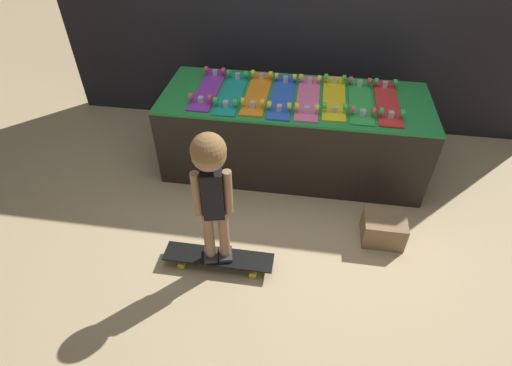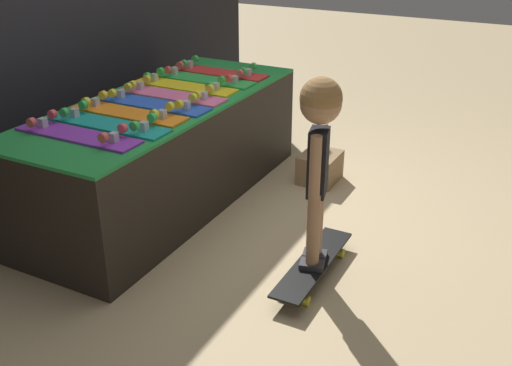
# 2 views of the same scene
# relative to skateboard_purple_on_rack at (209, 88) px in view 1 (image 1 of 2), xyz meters

# --- Properties ---
(ground_plane) EXTENTS (16.00, 16.00, 0.00)m
(ground_plane) POSITION_rel_skateboard_purple_on_rack_xyz_m (0.75, -0.65, -0.73)
(ground_plane) COLOR tan
(display_rack) EXTENTS (2.26, 0.87, 0.72)m
(display_rack) POSITION_rel_skateboard_purple_on_rack_xyz_m (0.75, -0.02, -0.37)
(display_rack) COLOR black
(display_rack) RESTS_ON ground_plane
(skateboard_purple_on_rack) EXTENTS (0.19, 0.77, 0.09)m
(skateboard_purple_on_rack) POSITION_rel_skateboard_purple_on_rack_xyz_m (0.00, 0.00, 0.00)
(skateboard_purple_on_rack) COLOR purple
(skateboard_purple_on_rack) RESTS_ON display_rack
(skateboard_teal_on_rack) EXTENTS (0.19, 0.77, 0.09)m
(skateboard_teal_on_rack) POSITION_rel_skateboard_purple_on_rack_xyz_m (0.21, -0.04, 0.00)
(skateboard_teal_on_rack) COLOR teal
(skateboard_teal_on_rack) RESTS_ON display_rack
(skateboard_orange_on_rack) EXTENTS (0.19, 0.77, 0.09)m
(skateboard_orange_on_rack) POSITION_rel_skateboard_purple_on_rack_xyz_m (0.43, -0.01, 0.00)
(skateboard_orange_on_rack) COLOR orange
(skateboard_orange_on_rack) RESTS_ON display_rack
(skateboard_blue_on_rack) EXTENTS (0.19, 0.77, 0.09)m
(skateboard_blue_on_rack) POSITION_rel_skateboard_purple_on_rack_xyz_m (0.64, -0.03, 0.00)
(skateboard_blue_on_rack) COLOR blue
(skateboard_blue_on_rack) RESTS_ON display_rack
(skateboard_pink_on_rack) EXTENTS (0.19, 0.77, 0.09)m
(skateboard_pink_on_rack) POSITION_rel_skateboard_purple_on_rack_xyz_m (0.86, -0.02, 0.00)
(skateboard_pink_on_rack) COLOR pink
(skateboard_pink_on_rack) RESTS_ON display_rack
(skateboard_yellow_on_rack) EXTENTS (0.19, 0.77, 0.09)m
(skateboard_yellow_on_rack) POSITION_rel_skateboard_purple_on_rack_xyz_m (1.07, 0.01, 0.00)
(skateboard_yellow_on_rack) COLOR yellow
(skateboard_yellow_on_rack) RESTS_ON display_rack
(skateboard_green_on_rack) EXTENTS (0.19, 0.77, 0.09)m
(skateboard_green_on_rack) POSITION_rel_skateboard_purple_on_rack_xyz_m (1.28, -0.01, 0.00)
(skateboard_green_on_rack) COLOR green
(skateboard_green_on_rack) RESTS_ON display_rack
(skateboard_red_on_rack) EXTENTS (0.19, 0.77, 0.09)m
(skateboard_red_on_rack) POSITION_rel_skateboard_purple_on_rack_xyz_m (1.50, -0.00, 0.00)
(skateboard_red_on_rack) COLOR red
(skateboard_red_on_rack) RESTS_ON display_rack
(skateboard_on_floor) EXTENTS (0.79, 0.18, 0.09)m
(skateboard_on_floor) POSITION_rel_skateboard_purple_on_rack_xyz_m (0.34, -1.28, -0.66)
(skateboard_on_floor) COLOR black
(skateboard_on_floor) RESTS_ON ground_plane
(child) EXTENTS (0.24, 0.21, 1.04)m
(child) POSITION_rel_skateboard_purple_on_rack_xyz_m (0.34, -1.28, 0.08)
(child) COLOR #2D2D33
(child) RESTS_ON skateboard_on_floor
(storage_box) EXTENTS (0.31, 0.26, 0.21)m
(storage_box) POSITION_rel_skateboard_purple_on_rack_xyz_m (1.52, -0.84, -0.63)
(storage_box) COLOR #8E704C
(storage_box) RESTS_ON ground_plane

